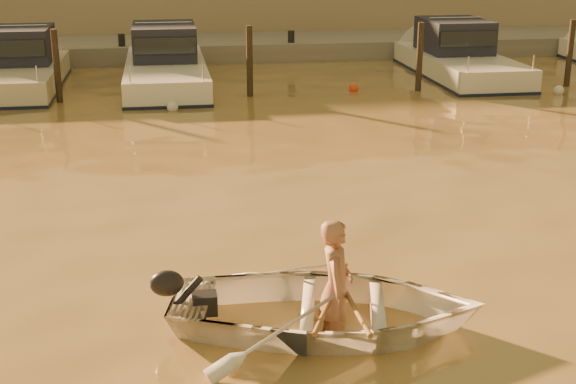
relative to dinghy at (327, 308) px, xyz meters
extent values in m
plane|color=olive|center=(0.85, 0.27, -0.27)|extent=(160.00, 160.00, 0.00)
imported|color=white|center=(0.00, 0.00, 0.00)|extent=(4.23, 3.41, 0.78)
imported|color=#A26A51|center=(0.10, -0.02, 0.27)|extent=(0.52, 0.69, 1.69)
cylinder|color=brown|center=(0.24, -0.05, 0.15)|extent=(0.07, 2.10, 0.13)
cylinder|color=brown|center=(0.05, -0.01, 0.15)|extent=(0.85, 1.97, 0.13)
cylinder|color=#2D2319|center=(-4.65, 14.07, 0.63)|extent=(0.18, 0.18, 2.20)
cylinder|color=#2D2319|center=(0.65, 14.07, 0.63)|extent=(0.18, 0.18, 2.20)
cylinder|color=#2D2319|center=(5.65, 14.07, 0.63)|extent=(0.18, 0.18, 2.20)
cylinder|color=#2D2319|center=(10.35, 14.07, 0.63)|extent=(0.18, 0.18, 2.20)
sphere|color=silver|center=(-1.58, 12.47, -0.17)|extent=(0.30, 0.30, 0.30)
sphere|color=#E4491A|center=(3.77, 14.37, -0.17)|extent=(0.30, 0.30, 0.30)
sphere|color=silver|center=(9.54, 12.97, -0.17)|extent=(0.30, 0.30, 0.30)
cube|color=gray|center=(0.85, 21.77, -0.12)|extent=(52.00, 4.00, 1.00)
camera|label=1|loc=(-1.82, -8.50, 4.33)|focal=50.00mm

